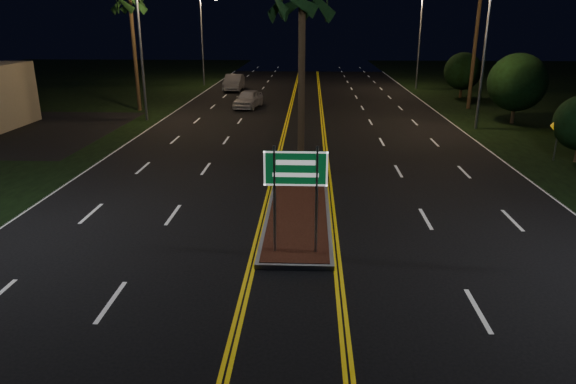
# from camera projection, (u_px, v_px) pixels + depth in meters

# --- Properties ---
(ground) EXTENTS (120.00, 120.00, 0.00)m
(ground) POSITION_uv_depth(u_px,v_px,m) (292.00, 306.00, 12.56)
(ground) COLOR black
(ground) RESTS_ON ground
(median_island) EXTENTS (2.25, 10.25, 0.17)m
(median_island) POSITION_uv_depth(u_px,v_px,m) (299.00, 205.00, 19.16)
(median_island) COLOR gray
(median_island) RESTS_ON ground
(highway_sign) EXTENTS (1.80, 0.08, 3.20)m
(highway_sign) POSITION_uv_depth(u_px,v_px,m) (296.00, 179.00, 14.44)
(highway_sign) COLOR gray
(highway_sign) RESTS_ON ground
(streetlight_left_mid) EXTENTS (1.91, 0.44, 9.00)m
(streetlight_left_mid) POSITION_uv_depth(u_px,v_px,m) (145.00, 36.00, 33.92)
(streetlight_left_mid) COLOR gray
(streetlight_left_mid) RESTS_ON ground
(streetlight_left_far) EXTENTS (1.91, 0.44, 9.00)m
(streetlight_left_far) POSITION_uv_depth(u_px,v_px,m) (205.00, 30.00, 52.86)
(streetlight_left_far) COLOR gray
(streetlight_left_far) RESTS_ON ground
(streetlight_right_mid) EXTENTS (1.91, 0.44, 9.00)m
(streetlight_right_mid) POSITION_uv_depth(u_px,v_px,m) (480.00, 37.00, 31.14)
(streetlight_right_mid) COLOR gray
(streetlight_right_mid) RESTS_ON ground
(streetlight_right_far) EXTENTS (1.91, 0.44, 9.00)m
(streetlight_right_far) POSITION_uv_depth(u_px,v_px,m) (416.00, 30.00, 50.07)
(streetlight_right_far) COLOR gray
(streetlight_right_far) RESTS_ON ground
(palm_median) EXTENTS (2.40, 2.40, 8.30)m
(palm_median) POSITION_uv_depth(u_px,v_px,m) (302.00, 3.00, 20.18)
(palm_median) COLOR #382819
(palm_median) RESTS_ON ground
(palm_left_far) EXTENTS (2.40, 2.40, 8.80)m
(palm_left_far) POSITION_uv_depth(u_px,v_px,m) (130.00, 4.00, 37.14)
(palm_left_far) COLOR #382819
(palm_left_far) RESTS_ON ground
(shrub_mid) EXTENTS (3.78, 3.78, 4.62)m
(shrub_mid) POSITION_uv_depth(u_px,v_px,m) (517.00, 82.00, 33.82)
(shrub_mid) COLOR #382819
(shrub_mid) RESTS_ON ground
(shrub_far) EXTENTS (3.24, 3.24, 3.96)m
(shrub_far) POSITION_uv_depth(u_px,v_px,m) (463.00, 71.00, 45.32)
(shrub_far) COLOR #382819
(shrub_far) RESTS_ON ground
(car_near) EXTENTS (2.89, 5.18, 1.63)m
(car_near) POSITION_uv_depth(u_px,v_px,m) (248.00, 97.00, 40.60)
(car_near) COLOR silver
(car_near) RESTS_ON ground
(car_far) EXTENTS (2.29, 5.35, 1.78)m
(car_far) POSITION_uv_depth(u_px,v_px,m) (234.00, 81.00, 50.64)
(car_far) COLOR #ADAEB7
(car_far) RESTS_ON ground
(warning_sign) EXTENTS (0.94, 0.18, 2.25)m
(warning_sign) POSITION_uv_depth(u_px,v_px,m) (558.00, 132.00, 25.00)
(warning_sign) COLOR gray
(warning_sign) RESTS_ON ground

